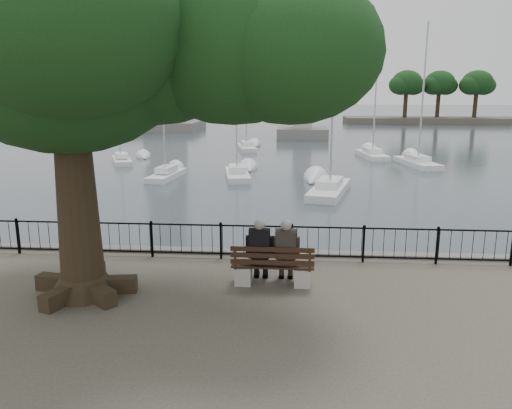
# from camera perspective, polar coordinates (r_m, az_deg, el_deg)

# --- Properties ---
(harbor) EXTENTS (260.00, 260.00, 1.20)m
(harbor) POSITION_cam_1_polar(r_m,az_deg,el_deg) (14.91, 0.15, -7.46)
(harbor) COLOR #66635A
(harbor) RESTS_ON ground
(railing) EXTENTS (22.06, 0.06, 1.00)m
(railing) POSITION_cam_1_polar(r_m,az_deg,el_deg) (14.10, 0.00, -4.13)
(railing) COLOR black
(railing) RESTS_ON ground
(bench) EXTENTS (2.02, 0.62, 1.06)m
(bench) POSITION_cam_1_polar(r_m,az_deg,el_deg) (12.36, 1.91, -7.55)
(bench) COLOR #A3A19D
(bench) RESTS_ON ground
(person_left) EXTENTS (0.49, 0.83, 1.68)m
(person_left) POSITION_cam_1_polar(r_m,az_deg,el_deg) (12.35, 0.45, -5.57)
(person_left) COLOR black
(person_left) RESTS_ON ground
(person_right) EXTENTS (0.49, 0.83, 1.68)m
(person_right) POSITION_cam_1_polar(r_m,az_deg,el_deg) (12.32, 3.44, -5.64)
(person_right) COLOR black
(person_right) RESTS_ON ground
(tree) EXTENTS (10.92, 7.62, 8.91)m
(tree) POSITION_cam_1_polar(r_m,az_deg,el_deg) (11.62, -16.95, 18.18)
(tree) COLOR black
(tree) RESTS_ON ground
(lighthouse) EXTENTS (10.39, 10.39, 31.67)m
(lighthouse) POSITION_cam_1_polar(r_m,az_deg,el_deg) (75.77, -10.77, 18.52)
(lighthouse) COLOR #66635A
(lighthouse) RESTS_ON ground
(lion_monument) EXTENTS (6.00, 6.00, 8.85)m
(lion_monument) POSITION_cam_1_polar(r_m,az_deg,el_deg) (60.98, 5.34, 9.59)
(lion_monument) COLOR #66635A
(lion_monument) RESTS_ON ground
(sailboat_a) EXTENTS (1.78, 4.79, 9.47)m
(sailboat_a) POSITION_cam_1_polar(r_m,az_deg,el_deg) (33.67, -10.18, 3.50)
(sailboat_a) COLOR white
(sailboat_a) RESTS_ON ground
(sailboat_b) EXTENTS (2.27, 5.31, 10.61)m
(sailboat_b) POSITION_cam_1_polar(r_m,az_deg,el_deg) (33.36, -2.16, 3.64)
(sailboat_b) COLOR white
(sailboat_b) RESTS_ON ground
(sailboat_c) EXTENTS (2.96, 6.15, 11.39)m
(sailboat_c) POSITION_cam_1_polar(r_m,az_deg,el_deg) (28.43, 8.39, 1.88)
(sailboat_c) COLOR white
(sailboat_c) RESTS_ON ground
(sailboat_d) EXTENTS (2.64, 6.04, 10.80)m
(sailboat_d) POSITION_cam_1_polar(r_m,az_deg,el_deg) (40.59, 17.93, 4.66)
(sailboat_d) COLOR white
(sailboat_d) RESTS_ON ground
(sailboat_e) EXTENTS (3.01, 4.75, 9.44)m
(sailboat_e) POSITION_cam_1_polar(r_m,az_deg,el_deg) (41.71, -15.10, 5.04)
(sailboat_e) COLOR white
(sailboat_e) RESTS_ON ground
(sailboat_g) EXTENTS (2.32, 5.87, 11.48)m
(sailboat_g) POSITION_cam_1_polar(r_m,az_deg,el_deg) (44.62, 13.11, 5.67)
(sailboat_g) COLOR white
(sailboat_g) RESTS_ON ground
(sailboat_h) EXTENTS (2.41, 5.32, 12.85)m
(sailboat_h) POSITION_cam_1_polar(r_m,az_deg,el_deg) (49.30, -1.08, 6.72)
(sailboat_h) COLOR white
(sailboat_h) RESTS_ON ground
(far_shore) EXTENTS (30.00, 8.60, 9.18)m
(far_shore) POSITION_cam_1_polar(r_m,az_deg,el_deg) (93.68, 19.92, 11.12)
(far_shore) COLOR #4A453A
(far_shore) RESTS_ON ground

